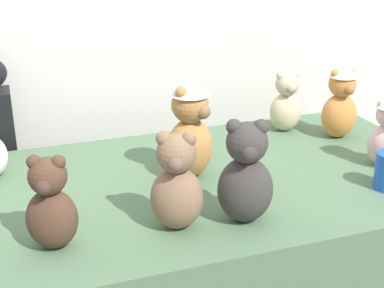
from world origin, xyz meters
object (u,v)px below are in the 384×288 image
Objects in this scene: display_table at (192,286)px; teddy_bear_mocha at (177,184)px; teddy_bear_sand at (286,103)px; teddy_bear_caramel at (190,126)px; teddy_bear_charcoal at (246,175)px; teddy_bear_cocoa at (51,206)px; teddy_bear_ginger at (341,100)px.

teddy_bear_mocha is at bearing -117.46° from display_table.
teddy_bear_sand is 0.53m from teddy_bear_caramel.
teddy_bear_charcoal is 0.31m from teddy_bear_caramel.
teddy_bear_charcoal is (0.48, -0.03, 0.02)m from teddy_bear_cocoa.
teddy_bear_mocha is (-0.12, -0.24, 0.50)m from display_table.
display_table is at bearing -140.66° from teddy_bear_sand.
teddy_bear_ginger reaches higher than teddy_bear_mocha.
teddy_bear_mocha is at bearing -147.13° from teddy_bear_caramel.
teddy_bear_mocha is 0.84m from teddy_bear_ginger.
teddy_bear_ginger is (0.74, 0.41, 0.02)m from teddy_bear_mocha.
teddy_bear_cocoa is 1.06× the size of teddy_bear_sand.
display_table is 0.58m from teddy_bear_charcoal.
display_table is 0.54m from teddy_bear_caramel.
teddy_bear_charcoal is (0.05, -0.26, 0.51)m from display_table.
display_table is 0.69m from teddy_bear_cocoa.
teddy_bear_mocha is at bearing -130.75° from teddy_bear_sand.
teddy_bear_sand is at bearing 50.40° from teddy_bear_cocoa.
teddy_bear_sand is at bearing -2.50° from teddy_bear_caramel.
teddy_bear_charcoal reaches higher than teddy_bear_mocha.
teddy_bear_charcoal is 0.71m from teddy_bear_ginger.
display_table is 7.25× the size of teddy_bear_sand.
teddy_bear_caramel is at bearing 84.41° from teddy_bear_mocha.
teddy_bear_cocoa is at bearing -165.32° from teddy_bear_charcoal.
teddy_bear_cocoa is 0.72× the size of teddy_bear_caramel.
teddy_bear_caramel reaches higher than teddy_bear_cocoa.
teddy_bear_mocha is at bearing -169.08° from teddy_bear_charcoal.
teddy_bear_sand is at bearing 139.83° from teddy_bear_ginger.
teddy_bear_charcoal is 0.84× the size of teddy_bear_caramel.
teddy_bear_caramel reaches higher than teddy_bear_mocha.
teddy_bear_cocoa is (-0.43, -0.23, 0.49)m from display_table.
display_table is at bearing 82.44° from teddy_bear_mocha.
teddy_bear_charcoal is (0.18, -0.02, 0.01)m from teddy_bear_mocha.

